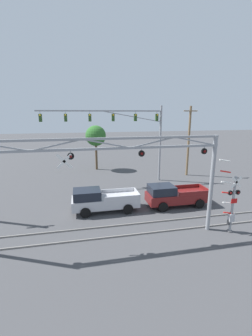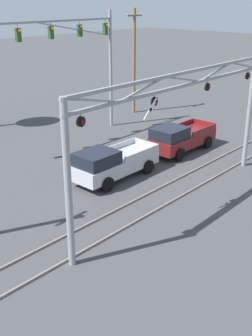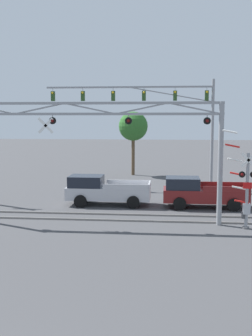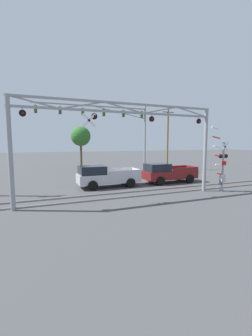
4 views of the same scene
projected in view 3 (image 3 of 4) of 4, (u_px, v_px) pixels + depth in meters
rail_track_near at (92, 220)px, 23.42m from camera, size 80.00×0.08×0.10m
rail_track_far at (96, 214)px, 24.83m from camera, size 80.00×0.08×0.10m
crossing_gantry at (90, 140)px, 22.60m from camera, size 14.09×0.29×6.53m
crossing_signal_mast at (245, 192)px, 21.51m from camera, size 1.75×0.35×5.12m
traffic_signal_span at (164, 109)px, 33.86m from camera, size 13.62×0.39×8.72m
pickup_truck_lead at (104, 190)px, 27.51m from camera, size 5.43×2.21×1.92m
pickup_truck_following at (201, 192)px, 26.72m from camera, size 5.30×2.21×1.92m
background_tree_beyond_span at (133, 127)px, 41.21m from camera, size 2.86×2.86×6.26m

